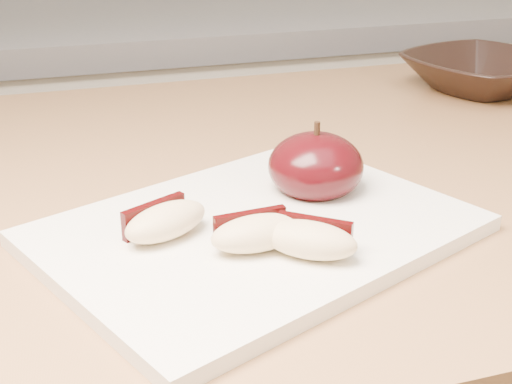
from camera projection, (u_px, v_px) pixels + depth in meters
name	position (u px, v px, depth m)	size (l,w,h in m)	color
back_cabinet	(158.00, 242.00, 1.44)	(2.40, 0.62, 0.94)	silver
cutting_board	(256.00, 231.00, 0.52)	(0.30, 0.22, 0.01)	white
apple_half	(316.00, 166.00, 0.57)	(0.08, 0.08, 0.06)	black
apple_wedge_a	(165.00, 221.00, 0.49)	(0.07, 0.06, 0.02)	beige
apple_wedge_b	(257.00, 232.00, 0.48)	(0.07, 0.04, 0.02)	beige
apple_wedge_c	(309.00, 239.00, 0.47)	(0.07, 0.07, 0.02)	beige
bowl	(481.00, 73.00, 0.88)	(0.18, 0.18, 0.04)	black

